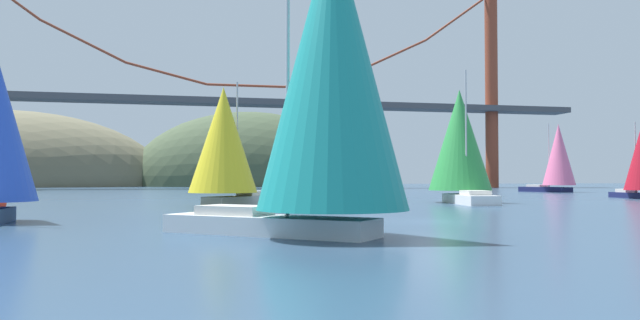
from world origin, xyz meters
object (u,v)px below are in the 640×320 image
sailboat_yellow_sail (225,143)px  sailboat_green_sail (460,143)px  sailboat_teal_sail (329,71)px  sailboat_pink_spinnaker (558,157)px

sailboat_yellow_sail → sailboat_green_sail: bearing=7.5°
sailboat_teal_sail → sailboat_yellow_sail: (-2.21, 24.09, -1.24)m
sailboat_pink_spinnaker → sailboat_yellow_sail: size_ratio=1.10×
sailboat_pink_spinnaker → sailboat_yellow_sail: bearing=-145.9°
sailboat_teal_sail → sailboat_yellow_sail: bearing=95.2°
sailboat_green_sail → sailboat_teal_sail: bearing=-123.8°
sailboat_pink_spinnaker → sailboat_teal_sail: size_ratio=0.85×
sailboat_pink_spinnaker → sailboat_teal_sail: (-49.03, -58.74, 0.72)m
sailboat_teal_sail → sailboat_yellow_sail: 24.22m
sailboat_green_sail → sailboat_teal_sail: sailboat_teal_sail is taller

